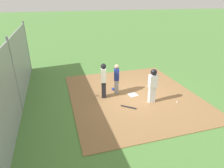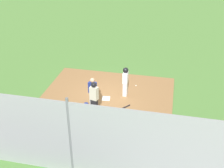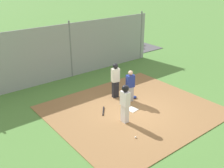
% 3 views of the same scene
% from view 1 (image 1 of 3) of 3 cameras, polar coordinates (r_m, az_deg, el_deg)
% --- Properties ---
extents(ground_plane, '(140.00, 140.00, 0.00)m').
position_cam_1_polar(ground_plane, '(10.45, 6.04, -3.30)').
color(ground_plane, '#51843D').
extents(dirt_infield, '(7.20, 6.40, 0.03)m').
position_cam_1_polar(dirt_infield, '(10.45, 6.04, -3.23)').
color(dirt_infield, olive).
rests_on(dirt_infield, ground_plane).
extents(home_plate, '(0.50, 0.50, 0.02)m').
position_cam_1_polar(home_plate, '(10.44, 6.05, -3.10)').
color(home_plate, white).
rests_on(home_plate, dirt_infield).
extents(catcher, '(0.44, 0.36, 1.59)m').
position_cam_1_polar(catcher, '(10.30, 1.30, 1.63)').
color(catcher, '#9E9EA3').
rests_on(catcher, dirt_infield).
extents(umpire, '(0.43, 0.35, 1.80)m').
position_cam_1_polar(umpire, '(9.79, -2.44, 1.22)').
color(umpire, black).
rests_on(umpire, dirt_infield).
extents(runner, '(0.30, 0.39, 1.70)m').
position_cam_1_polar(runner, '(9.48, 11.71, 0.11)').
color(runner, silver).
rests_on(runner, dirt_infield).
extents(baseball_bat, '(0.53, 0.62, 0.06)m').
position_cam_1_polar(baseball_bat, '(9.26, 4.81, -6.65)').
color(baseball_bat, black).
rests_on(baseball_bat, dirt_infield).
extents(catcher_mask, '(0.24, 0.20, 0.12)m').
position_cam_1_polar(catcher_mask, '(10.91, 0.41, -1.42)').
color(catcher_mask, navy).
rests_on(catcher_mask, dirt_infield).
extents(baseball, '(0.07, 0.07, 0.07)m').
position_cam_1_polar(baseball, '(10.12, 18.33, -5.02)').
color(baseball, white).
rests_on(baseball, dirt_infield).
extents(backstop_fence, '(12.00, 0.10, 3.35)m').
position_cam_1_polar(backstop_fence, '(9.27, -26.22, 1.47)').
color(backstop_fence, '#93999E').
rests_on(backstop_fence, ground_plane).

